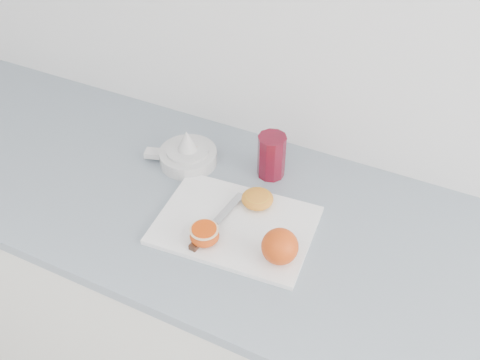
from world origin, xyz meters
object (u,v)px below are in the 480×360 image
at_px(counter, 226,314).
at_px(citrus_juicer, 187,154).
at_px(red_tumbler, 271,157).
at_px(half_orange, 204,235).
at_px(cutting_board, 235,225).

bearing_deg(counter, citrus_juicer, 146.15).
relative_size(counter, red_tumbler, 21.66).
distance_m(counter, red_tumbler, 0.53).
distance_m(counter, half_orange, 0.49).
xyz_separation_m(counter, cutting_board, (0.06, -0.05, 0.45)).
height_order(cutting_board, half_orange, half_orange).
bearing_deg(half_orange, counter, 99.19).
distance_m(cutting_board, half_orange, 0.09).
bearing_deg(red_tumbler, citrus_juicer, -166.08).
bearing_deg(half_orange, red_tumbler, 83.00).
distance_m(counter, citrus_juicer, 0.51).
bearing_deg(cutting_board, counter, 139.39).
bearing_deg(citrus_juicer, red_tumbler, 13.92).
bearing_deg(citrus_juicer, cutting_board, -35.75).
xyz_separation_m(cutting_board, half_orange, (-0.04, -0.08, 0.03)).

